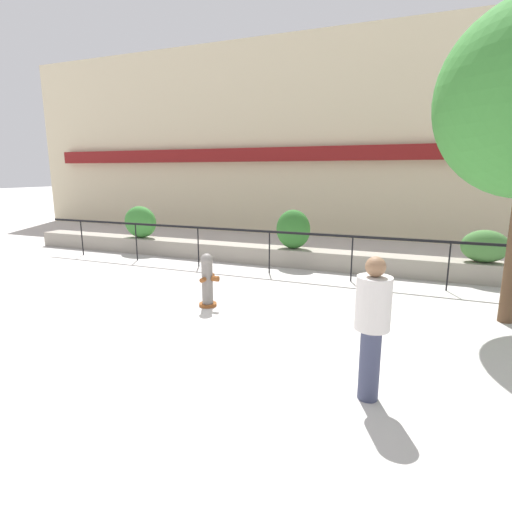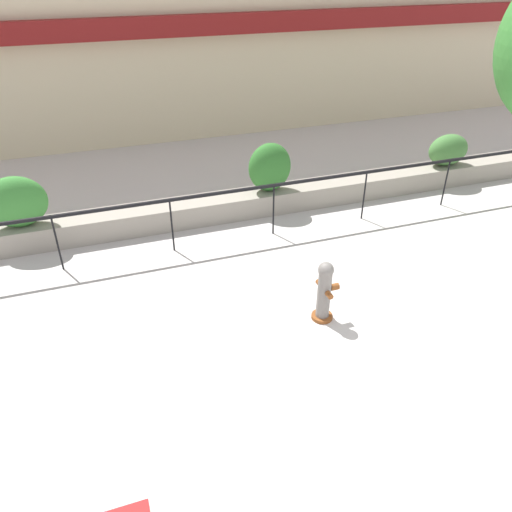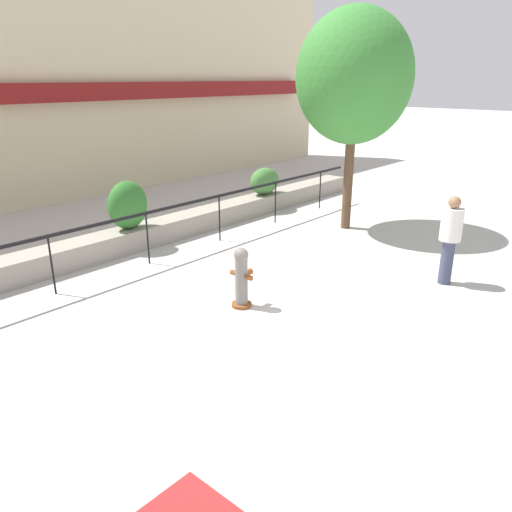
{
  "view_description": "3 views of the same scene",
  "coord_description": "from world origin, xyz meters",
  "px_view_note": "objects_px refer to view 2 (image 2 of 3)",
  "views": [
    {
      "loc": [
        3.5,
        -4.8,
        2.65
      ],
      "look_at": [
        0.36,
        3.06,
        0.86
      ],
      "focal_mm": 28.0,
      "sensor_mm": 36.0,
      "label": 1
    },
    {
      "loc": [
        -3.4,
        -3.84,
        5.24
      ],
      "look_at": [
        -0.87,
        3.49,
        0.43
      ],
      "focal_mm": 35.0,
      "sensor_mm": 36.0,
      "label": 2
    },
    {
      "loc": [
        -6.04,
        -3.5,
        3.79
      ],
      "look_at": [
        0.55,
        2.31,
        0.64
      ],
      "focal_mm": 35.0,
      "sensor_mm": 36.0,
      "label": 3
    }
  ],
  "objects_px": {
    "hedge_bush_1": "(270,167)",
    "fire_hydrant": "(324,291)",
    "hedge_bush_0": "(16,202)",
    "hedge_bush_2": "(448,150)"
  },
  "relations": [
    {
      "from": "hedge_bush_2",
      "to": "fire_hydrant",
      "type": "relative_size",
      "value": 0.99
    },
    {
      "from": "hedge_bush_0",
      "to": "hedge_bush_2",
      "type": "height_order",
      "value": "hedge_bush_0"
    },
    {
      "from": "hedge_bush_0",
      "to": "hedge_bush_1",
      "type": "bearing_deg",
      "value": 0.0
    },
    {
      "from": "hedge_bush_1",
      "to": "fire_hydrant",
      "type": "bearing_deg",
      "value": -97.84
    },
    {
      "from": "hedge_bush_1",
      "to": "fire_hydrant",
      "type": "height_order",
      "value": "hedge_bush_1"
    },
    {
      "from": "hedge_bush_0",
      "to": "hedge_bush_2",
      "type": "xyz_separation_m",
      "value": [
        10.07,
        0.0,
        -0.13
      ]
    },
    {
      "from": "hedge_bush_1",
      "to": "fire_hydrant",
      "type": "xyz_separation_m",
      "value": [
        -0.56,
        -4.05,
        -0.5
      ]
    },
    {
      "from": "hedge_bush_1",
      "to": "hedge_bush_2",
      "type": "distance_m",
      "value": 4.8
    },
    {
      "from": "hedge_bush_2",
      "to": "fire_hydrant",
      "type": "height_order",
      "value": "hedge_bush_2"
    },
    {
      "from": "fire_hydrant",
      "to": "hedge_bush_1",
      "type": "bearing_deg",
      "value": 82.16
    }
  ]
}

